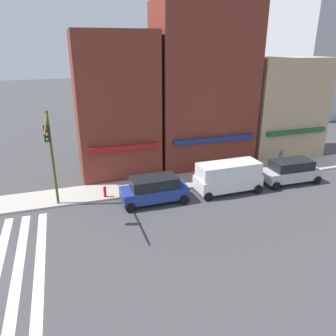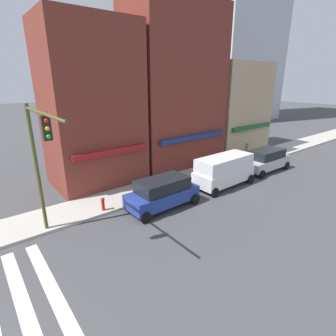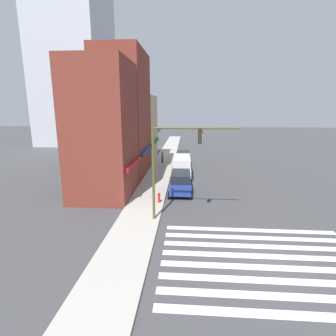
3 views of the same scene
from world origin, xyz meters
The scene contains 11 objects.
ground_plane centered at (0.00, 0.00, 0.00)m, with size 200.00×200.00×0.00m, color #424244.
sidewalk_left centered at (0.00, 7.50, 0.07)m, with size 120.00×3.00×0.15m.
crosswalk_stripes centered at (0.00, 0.00, 0.00)m, with size 7.73×10.80×0.01m.
storefront_row centered at (17.82, 11.50, 6.08)m, with size 23.37×5.30×14.02m.
tower_distant centered at (46.74, 28.80, 21.65)m, with size 16.79×13.59×43.30m.
traffic_signal centered at (4.64, 5.10, 4.63)m, with size 0.32×5.67×6.72m.
suv_blue centered at (11.21, 4.70, 1.03)m, with size 4.73×2.12×1.94m.
van_white centered at (17.06, 4.70, 1.29)m, with size 5.03×2.22×2.34m.
suv_silver centered at (22.75, 4.70, 1.03)m, with size 4.73×2.12×1.94m.
pedestrian_grey_coat centered at (23.92, 7.64, 1.07)m, with size 0.32×0.32×1.77m.
fire_hydrant centered at (7.93, 6.40, 0.61)m, with size 0.24×0.24×0.84m.
Camera 3 is at (-12.48, 4.15, 7.78)m, focal length 28.00 mm.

